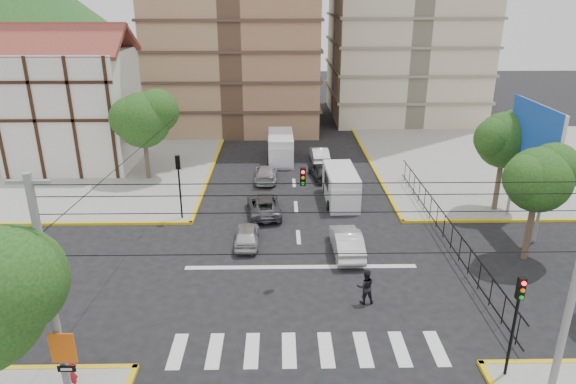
{
  "coord_description": "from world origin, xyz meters",
  "views": [
    {
      "loc": [
        -1.15,
        -24.16,
        14.31
      ],
      "look_at": [
        -0.7,
        2.57,
        4.0
      ],
      "focal_mm": 32.0,
      "sensor_mm": 36.0,
      "label": 1
    }
  ],
  "objects_px": {
    "car_silver_front_left": "(247,235)",
    "pedestrian_crosswalk": "(365,287)",
    "traffic_light_se": "(517,311)",
    "van_right_lane": "(341,188)",
    "pedestrian_sw_corner": "(69,373)",
    "district_sign": "(64,355)",
    "van_left_lane": "(281,149)",
    "traffic_light_nw": "(179,177)",
    "car_white_front_right": "(347,242)"
  },
  "relations": [
    {
      "from": "car_white_front_right",
      "to": "pedestrian_crosswalk",
      "type": "relative_size",
      "value": 2.52
    },
    {
      "from": "traffic_light_se",
      "to": "district_sign",
      "type": "xyz_separation_m",
      "value": [
        -16.6,
        -1.44,
        -0.66
      ]
    },
    {
      "from": "van_left_lane",
      "to": "car_white_front_right",
      "type": "distance_m",
      "value": 18.31
    },
    {
      "from": "traffic_light_nw",
      "to": "district_sign",
      "type": "distance_m",
      "value": 17.08
    },
    {
      "from": "traffic_light_nw",
      "to": "pedestrian_sw_corner",
      "type": "height_order",
      "value": "traffic_light_nw"
    },
    {
      "from": "traffic_light_nw",
      "to": "car_white_front_right",
      "type": "height_order",
      "value": "traffic_light_nw"
    },
    {
      "from": "car_silver_front_left",
      "to": "pedestrian_crosswalk",
      "type": "relative_size",
      "value": 2.02
    },
    {
      "from": "traffic_light_nw",
      "to": "pedestrian_sw_corner",
      "type": "relative_size",
      "value": 2.8
    },
    {
      "from": "traffic_light_se",
      "to": "pedestrian_sw_corner",
      "type": "bearing_deg",
      "value": -178.0
    },
    {
      "from": "district_sign",
      "to": "car_silver_front_left",
      "type": "bearing_deg",
      "value": 67.14
    },
    {
      "from": "van_right_lane",
      "to": "pedestrian_crosswalk",
      "type": "relative_size",
      "value": 3.0
    },
    {
      "from": "traffic_light_nw",
      "to": "car_white_front_right",
      "type": "xyz_separation_m",
      "value": [
        10.55,
        -4.98,
        -2.36
      ]
    },
    {
      "from": "van_right_lane",
      "to": "pedestrian_sw_corner",
      "type": "distance_m",
      "value": 22.79
    },
    {
      "from": "car_silver_front_left",
      "to": "pedestrian_crosswalk",
      "type": "bearing_deg",
      "value": 133.09
    },
    {
      "from": "traffic_light_nw",
      "to": "pedestrian_sw_corner",
      "type": "distance_m",
      "value": 16.4
    },
    {
      "from": "van_right_lane",
      "to": "district_sign",
      "type": "bearing_deg",
      "value": -123.02
    },
    {
      "from": "car_silver_front_left",
      "to": "traffic_light_se",
      "type": "bearing_deg",
      "value": 132.1
    },
    {
      "from": "traffic_light_se",
      "to": "van_left_lane",
      "type": "xyz_separation_m",
      "value": [
        -8.86,
        28.52,
        -1.88
      ]
    },
    {
      "from": "pedestrian_sw_corner",
      "to": "pedestrian_crosswalk",
      "type": "xyz_separation_m",
      "value": [
        12.19,
        5.99,
        -0.03
      ]
    },
    {
      "from": "traffic_light_se",
      "to": "traffic_light_nw",
      "type": "height_order",
      "value": "same"
    },
    {
      "from": "van_left_lane",
      "to": "traffic_light_nw",
      "type": "bearing_deg",
      "value": -118.23
    },
    {
      "from": "car_silver_front_left",
      "to": "pedestrian_sw_corner",
      "type": "xyz_separation_m",
      "value": [
        -5.98,
        -12.48,
        0.31
      ]
    },
    {
      "from": "traffic_light_se",
      "to": "van_right_lane",
      "type": "bearing_deg",
      "value": 103.65
    },
    {
      "from": "car_silver_front_left",
      "to": "pedestrian_sw_corner",
      "type": "bearing_deg",
      "value": 63.76
    },
    {
      "from": "traffic_light_se",
      "to": "van_left_lane",
      "type": "height_order",
      "value": "traffic_light_se"
    },
    {
      "from": "van_left_lane",
      "to": "car_white_front_right",
      "type": "relative_size",
      "value": 1.23
    },
    {
      "from": "traffic_light_nw",
      "to": "pedestrian_crosswalk",
      "type": "relative_size",
      "value": 2.43
    },
    {
      "from": "pedestrian_crosswalk",
      "to": "van_right_lane",
      "type": "bearing_deg",
      "value": -95.96
    },
    {
      "from": "car_white_front_right",
      "to": "pedestrian_crosswalk",
      "type": "bearing_deg",
      "value": 91.23
    },
    {
      "from": "traffic_light_nw",
      "to": "car_white_front_right",
      "type": "distance_m",
      "value": 11.9
    },
    {
      "from": "van_right_lane",
      "to": "pedestrian_crosswalk",
      "type": "xyz_separation_m",
      "value": [
        -0.29,
        -13.09,
        -0.27
      ]
    },
    {
      "from": "pedestrian_sw_corner",
      "to": "traffic_light_se",
      "type": "bearing_deg",
      "value": -23.12
    },
    {
      "from": "car_silver_front_left",
      "to": "van_right_lane",
      "type": "bearing_deg",
      "value": -135.2
    },
    {
      "from": "car_silver_front_left",
      "to": "pedestrian_crosswalk",
      "type": "distance_m",
      "value": 8.99
    },
    {
      "from": "van_right_lane",
      "to": "traffic_light_se",
      "type": "bearing_deg",
      "value": -78.07
    },
    {
      "from": "district_sign",
      "to": "car_white_front_right",
      "type": "relative_size",
      "value": 0.7
    },
    {
      "from": "van_right_lane",
      "to": "traffic_light_nw",
      "type": "bearing_deg",
      "value": -167.18
    },
    {
      "from": "van_left_lane",
      "to": "pedestrian_sw_corner",
      "type": "distance_m",
      "value": 30.22
    },
    {
      "from": "traffic_light_nw",
      "to": "car_silver_front_left",
      "type": "height_order",
      "value": "traffic_light_nw"
    },
    {
      "from": "traffic_light_nw",
      "to": "car_white_front_right",
      "type": "relative_size",
      "value": 0.97
    },
    {
      "from": "van_right_lane",
      "to": "pedestrian_crosswalk",
      "type": "height_order",
      "value": "van_right_lane"
    },
    {
      "from": "van_left_lane",
      "to": "car_white_front_right",
      "type": "height_order",
      "value": "van_left_lane"
    },
    {
      "from": "van_left_lane",
      "to": "car_silver_front_left",
      "type": "distance_m",
      "value": 16.78
    },
    {
      "from": "car_silver_front_left",
      "to": "pedestrian_crosswalk",
      "type": "xyz_separation_m",
      "value": [
        6.21,
        -6.49,
        0.28
      ]
    },
    {
      "from": "pedestrian_crosswalk",
      "to": "car_white_front_right",
      "type": "bearing_deg",
      "value": -91.64
    },
    {
      "from": "traffic_light_se",
      "to": "pedestrian_crosswalk",
      "type": "relative_size",
      "value": 2.43
    },
    {
      "from": "traffic_light_se",
      "to": "pedestrian_sw_corner",
      "type": "height_order",
      "value": "traffic_light_se"
    },
    {
      "from": "car_white_front_right",
      "to": "pedestrian_crosswalk",
      "type": "xyz_separation_m",
      "value": [
        0.28,
        -5.22,
        0.15
      ]
    },
    {
      "from": "van_left_lane",
      "to": "pedestrian_sw_corner",
      "type": "height_order",
      "value": "van_left_lane"
    },
    {
      "from": "traffic_light_nw",
      "to": "van_left_lane",
      "type": "xyz_separation_m",
      "value": [
        6.74,
        12.92,
        -1.88
      ]
    }
  ]
}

